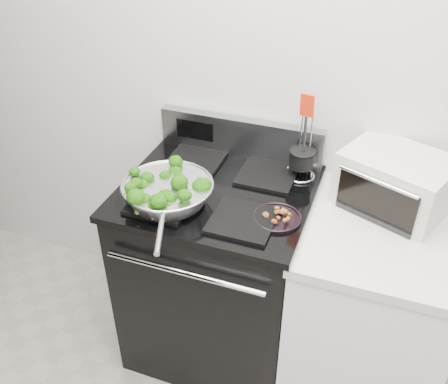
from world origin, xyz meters
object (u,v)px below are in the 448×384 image
at_px(skillet, 168,191).
at_px(bacon_plate, 277,216).
at_px(gas_range, 218,270).
at_px(toaster_oven, 395,182).
at_px(utensil_holder, 301,163).

bearing_deg(skillet, bacon_plate, -14.32).
height_order(gas_range, toaster_oven, toaster_oven).
bearing_deg(skillet, toaster_oven, 1.36).
xyz_separation_m(bacon_plate, utensil_holder, (0.02, 0.32, 0.05)).
xyz_separation_m(skillet, utensil_holder, (0.45, 0.37, 0.01)).
relative_size(skillet, utensil_holder, 1.45).
relative_size(gas_range, bacon_plate, 6.09).
bearing_deg(utensil_holder, bacon_plate, -79.97).
xyz_separation_m(gas_range, skillet, (-0.15, -0.16, 0.52)).
xyz_separation_m(gas_range, utensil_holder, (0.30, 0.21, 0.53)).
relative_size(gas_range, toaster_oven, 2.34).
distance_m(gas_range, skillet, 0.56).
height_order(skillet, bacon_plate, skillet).
xyz_separation_m(bacon_plate, toaster_oven, (0.40, 0.29, 0.07)).
distance_m(gas_range, utensil_holder, 0.65).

